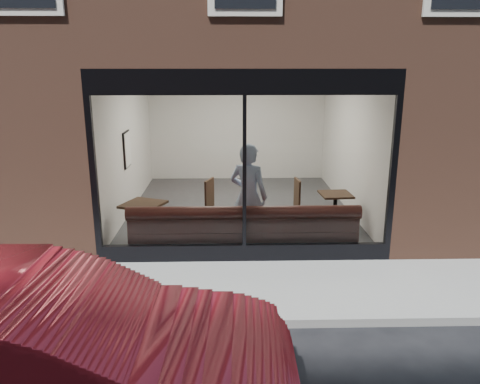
{
  "coord_description": "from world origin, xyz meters",
  "views": [
    {
      "loc": [
        -0.26,
        -5.39,
        3.27
      ],
      "look_at": [
        -0.06,
        2.4,
        1.13
      ],
      "focal_mm": 35.0,
      "sensor_mm": 36.0,
      "label": 1
    }
  ],
  "objects_px": {
    "person": "(248,196)",
    "cafe_table_right": "(336,194)",
    "banquette": "(243,240)",
    "cafe_chair_right": "(288,212)",
    "parked_car": "(38,358)",
    "cafe_table_left": "(143,204)",
    "cafe_chair_left": "(201,211)"
  },
  "relations": [
    {
      "from": "person",
      "to": "cafe_table_right",
      "type": "bearing_deg",
      "value": -129.94
    },
    {
      "from": "parked_car",
      "to": "person",
      "type": "bearing_deg",
      "value": -23.5
    },
    {
      "from": "cafe_table_right",
      "to": "cafe_chair_right",
      "type": "relative_size",
      "value": 1.43
    },
    {
      "from": "banquette",
      "to": "person",
      "type": "relative_size",
      "value": 2.07
    },
    {
      "from": "cafe_table_left",
      "to": "cafe_table_right",
      "type": "xyz_separation_m",
      "value": [
        3.75,
        0.59,
        0.0
      ]
    },
    {
      "from": "banquette",
      "to": "cafe_table_right",
      "type": "distance_m",
      "value": 2.27
    },
    {
      "from": "cafe_chair_left",
      "to": "parked_car",
      "type": "distance_m",
      "value": 6.03
    },
    {
      "from": "cafe_table_left",
      "to": "cafe_chair_left",
      "type": "bearing_deg",
      "value": 48.41
    },
    {
      "from": "cafe_chair_right",
      "to": "parked_car",
      "type": "xyz_separation_m",
      "value": [
        -2.95,
        -5.77,
        0.52
      ]
    },
    {
      "from": "cafe_table_left",
      "to": "cafe_chair_right",
      "type": "distance_m",
      "value": 3.07
    },
    {
      "from": "cafe_table_right",
      "to": "banquette",
      "type": "bearing_deg",
      "value": -148.84
    },
    {
      "from": "banquette",
      "to": "cafe_table_right",
      "type": "xyz_separation_m",
      "value": [
        1.89,
        1.14,
        0.52
      ]
    },
    {
      "from": "cafe_table_left",
      "to": "person",
      "type": "bearing_deg",
      "value": -8.3
    },
    {
      "from": "banquette",
      "to": "person",
      "type": "distance_m",
      "value": 0.79
    },
    {
      "from": "banquette",
      "to": "parked_car",
      "type": "distance_m",
      "value": 4.67
    },
    {
      "from": "banquette",
      "to": "cafe_table_left",
      "type": "relative_size",
      "value": 5.77
    },
    {
      "from": "cafe_chair_right",
      "to": "parked_car",
      "type": "bearing_deg",
      "value": 56.81
    },
    {
      "from": "cafe_table_right",
      "to": "cafe_chair_left",
      "type": "xyz_separation_m",
      "value": [
        -2.73,
        0.55,
        -0.5
      ]
    },
    {
      "from": "banquette",
      "to": "person",
      "type": "bearing_deg",
      "value": 69.97
    },
    {
      "from": "person",
      "to": "cafe_chair_left",
      "type": "relative_size",
      "value": 4.19
    },
    {
      "from": "cafe_table_left",
      "to": "parked_car",
      "type": "xyz_separation_m",
      "value": [
        -0.1,
        -4.76,
        0.02
      ]
    },
    {
      "from": "cafe_table_right",
      "to": "cafe_chair_left",
      "type": "height_order",
      "value": "cafe_table_right"
    },
    {
      "from": "cafe_table_right",
      "to": "parked_car",
      "type": "bearing_deg",
      "value": -125.72
    },
    {
      "from": "cafe_chair_right",
      "to": "parked_car",
      "type": "height_order",
      "value": "parked_car"
    },
    {
      "from": "cafe_chair_right",
      "to": "cafe_table_right",
      "type": "bearing_deg",
      "value": 148.74
    },
    {
      "from": "banquette",
      "to": "cafe_chair_right",
      "type": "xyz_separation_m",
      "value": [
        0.99,
        1.57,
        0.01
      ]
    },
    {
      "from": "parked_car",
      "to": "cafe_table_left",
      "type": "bearing_deg",
      "value": -0.02
    },
    {
      "from": "person",
      "to": "parked_car",
      "type": "bearing_deg",
      "value": 89.32
    },
    {
      "from": "cafe_chair_left",
      "to": "parked_car",
      "type": "height_order",
      "value": "parked_car"
    },
    {
      "from": "cafe_chair_right",
      "to": "cafe_chair_left",
      "type": "bearing_deg",
      "value": -10.12
    },
    {
      "from": "banquette",
      "to": "parked_car",
      "type": "relative_size",
      "value": 0.86
    },
    {
      "from": "cafe_table_right",
      "to": "cafe_chair_left",
      "type": "bearing_deg",
      "value": 168.64
    }
  ]
}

